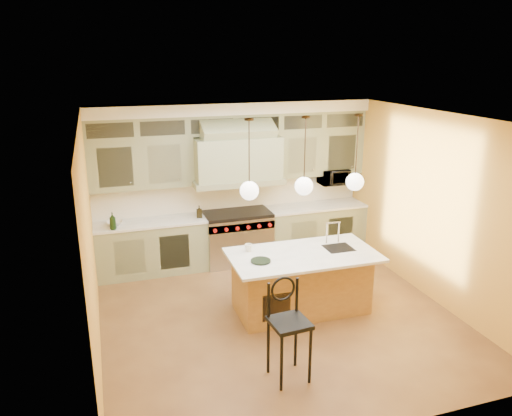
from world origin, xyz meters
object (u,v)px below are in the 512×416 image
object	(u,v)px
counter_stool	(288,323)
microwave	(333,177)
range	(237,237)
kitchen_island	(301,280)

from	to	relation	value
counter_stool	microwave	bearing A→B (deg)	52.40
range	kitchen_island	world-z (taller)	kitchen_island
microwave	range	bearing A→B (deg)	-176.88
range	kitchen_island	size ratio (longest dim) A/B	0.55
counter_stool	microwave	xyz separation A→B (m)	(2.34, 3.62, 0.74)
range	counter_stool	distance (m)	3.54
range	kitchen_island	xyz separation A→B (m)	(0.41, -2.05, -0.01)
range	microwave	distance (m)	2.18
range	counter_stool	world-z (taller)	counter_stool
kitchen_island	counter_stool	world-z (taller)	kitchen_island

